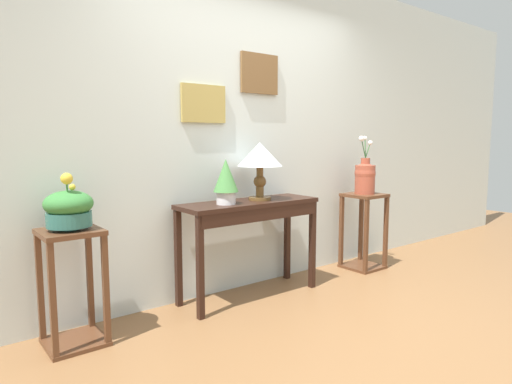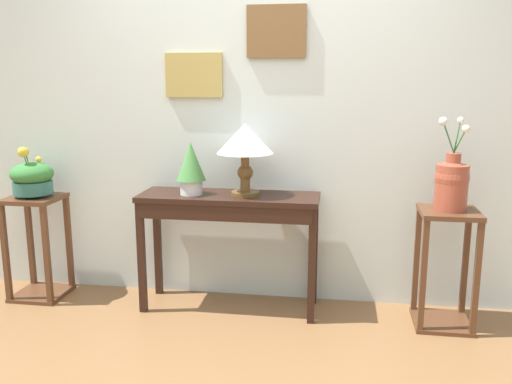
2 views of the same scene
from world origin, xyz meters
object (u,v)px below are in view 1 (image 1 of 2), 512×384
at_px(potted_plant_on_console, 226,180).
at_px(console_table, 251,216).
at_px(pedestal_stand_left, 73,288).
at_px(pedestal_stand_right, 363,231).
at_px(flower_vase_tall_right, 365,176).
at_px(planter_bowl_wide_left, 69,208).
at_px(table_lamp, 260,158).

bearing_deg(potted_plant_on_console, console_table, 1.84).
xyz_separation_m(potted_plant_on_console, pedestal_stand_left, (-1.14, 0.02, -0.61)).
bearing_deg(potted_plant_on_console, pedestal_stand_right, -0.80).
height_order(pedestal_stand_left, flower_vase_tall_right, flower_vase_tall_right).
bearing_deg(console_table, potted_plant_on_console, -178.16).
bearing_deg(planter_bowl_wide_left, console_table, -0.47).
xyz_separation_m(pedestal_stand_left, planter_bowl_wide_left, (-0.00, -0.00, 0.50)).
relative_size(table_lamp, planter_bowl_wide_left, 1.33).
xyz_separation_m(pedestal_stand_left, flower_vase_tall_right, (2.78, -0.04, 0.56)).
distance_m(pedestal_stand_left, pedestal_stand_right, 2.78).
distance_m(table_lamp, potted_plant_on_console, 0.39).
bearing_deg(table_lamp, planter_bowl_wide_left, -179.56).
bearing_deg(pedestal_stand_left, planter_bowl_wide_left, -105.39).
height_order(potted_plant_on_console, pedestal_stand_left, potted_plant_on_console).
bearing_deg(pedestal_stand_right, potted_plant_on_console, 179.20).
distance_m(console_table, potted_plant_on_console, 0.40).
bearing_deg(table_lamp, console_table, -168.18).
height_order(potted_plant_on_console, pedestal_stand_right, potted_plant_on_console).
height_order(table_lamp, pedestal_stand_left, table_lamp).
distance_m(console_table, flower_vase_tall_right, 1.41).
xyz_separation_m(console_table, flower_vase_tall_right, (1.39, -0.03, 0.26)).
distance_m(table_lamp, pedestal_stand_right, 1.49).
height_order(pedestal_stand_left, pedestal_stand_right, pedestal_stand_right).
distance_m(potted_plant_on_console, flower_vase_tall_right, 1.64).
height_order(table_lamp, planter_bowl_wide_left, table_lamp).
bearing_deg(potted_plant_on_console, table_lamp, 4.95).
distance_m(planter_bowl_wide_left, flower_vase_tall_right, 2.78).
bearing_deg(planter_bowl_wide_left, pedestal_stand_right, -0.87).
bearing_deg(planter_bowl_wide_left, flower_vase_tall_right, -0.86).
distance_m(potted_plant_on_console, pedestal_stand_left, 1.30).
distance_m(table_lamp, planter_bowl_wide_left, 1.52).
xyz_separation_m(table_lamp, pedestal_stand_left, (-1.50, -0.01, -0.77)).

